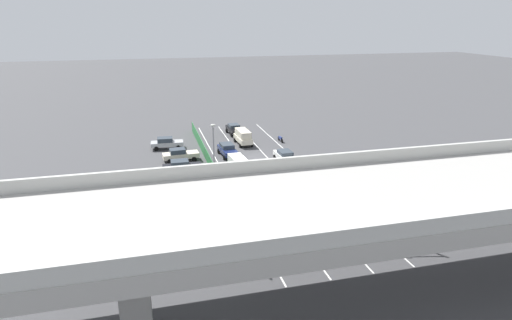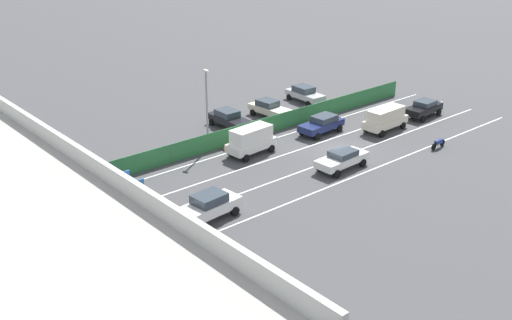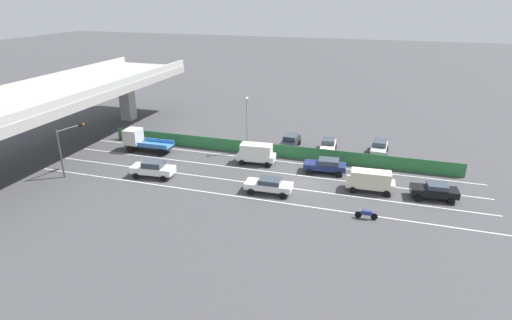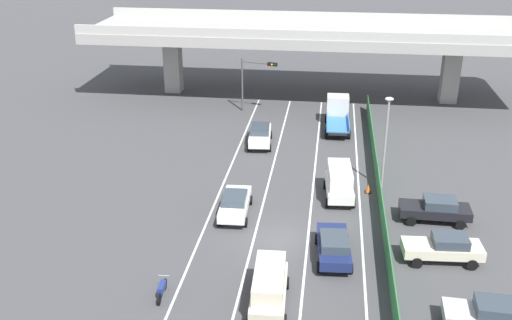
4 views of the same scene
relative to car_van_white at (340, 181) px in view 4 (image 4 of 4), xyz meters
The scene contains 20 objects.
ground_plane 7.38m from the car_van_white, 119.14° to the right, with size 300.00×300.00×0.00m, color #424244.
lane_line_left_edge 8.71m from the car_van_white, behind, with size 0.14×46.54×0.01m, color silver.
lane_line_mid_left 5.47m from the car_van_white, 168.31° to the right, with size 0.14×46.54×0.01m, color silver.
lane_line_mid_right 2.52m from the car_van_white, 150.05° to the right, with size 0.14×46.54×0.01m, color silver.
lane_line_right_edge 2.24m from the car_van_white, 36.28° to the right, with size 0.14×46.54×0.01m, color silver.
elevated_overpass 25.01m from the car_van_white, 98.32° to the left, with size 46.39×11.44×8.20m.
green_fence 3.02m from the car_van_white, 21.25° to the right, with size 0.10×42.64×1.57m.
car_van_white is the anchor object (origin of this frame).
car_sedan_navy 8.02m from the car_van_white, 92.10° to the right, with size 2.28×4.63×1.60m.
car_sedan_white 11.59m from the car_van_white, 126.05° to the left, with size 2.33×4.71×1.77m.
car_van_cream 13.34m from the car_van_white, 105.35° to the right, with size 2.10×4.72×2.12m.
car_hatchback_white 7.70m from the car_van_white, 153.41° to the right, with size 2.12×4.67×1.52m.
flatbed_truck_blue 15.00m from the car_van_white, 90.81° to the left, with size 2.38×6.00×2.69m.
motorcycle 15.85m from the car_van_white, 125.63° to the right, with size 0.60×1.95×0.93m.
parked_wagon_silver 15.29m from the car_van_white, 61.13° to the right, with size 4.52×2.17×1.63m.
parked_sedan_cream 9.53m from the car_van_white, 50.63° to the right, with size 4.64×2.18×1.66m.
parked_sedan_dark 6.79m from the car_van_white, 22.13° to the right, with size 4.55×2.07×1.64m.
traffic_light 20.12m from the car_van_white, 115.16° to the left, with size 3.67×1.16×5.37m.
street_lamp 4.76m from the car_van_white, 34.37° to the left, with size 0.60×0.36×6.92m.
traffic_cone 2.58m from the car_van_white, 28.12° to the left, with size 0.47×0.47×0.64m.
Camera 4 is at (2.64, -31.42, 18.96)m, focal length 41.29 mm.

